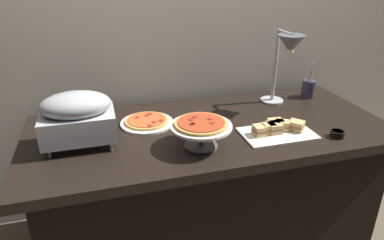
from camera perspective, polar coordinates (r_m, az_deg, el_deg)
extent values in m
plane|color=brown|center=(2.29, 2.52, -18.51)|extent=(8.00, 8.00, 0.00)
cube|color=beige|center=(2.18, -1.13, 14.99)|extent=(4.40, 0.04, 2.40)
cube|color=black|center=(1.87, 2.93, -1.75)|extent=(1.90, 0.84, 0.05)
cube|color=black|center=(2.06, 2.70, -11.27)|extent=(1.75, 0.74, 0.71)
cylinder|color=#B7BABF|center=(1.68, -22.19, -5.16)|extent=(0.01, 0.01, 0.04)
cylinder|color=#B7BABF|center=(1.66, -13.07, -4.17)|extent=(0.01, 0.01, 0.04)
cylinder|color=#B7BABF|center=(1.84, -21.74, -2.42)|extent=(0.01, 0.01, 0.04)
cylinder|color=#B7BABF|center=(1.83, -13.47, -1.50)|extent=(0.01, 0.01, 0.04)
cube|color=#B7BABF|center=(1.71, -17.98, -0.80)|extent=(0.33, 0.23, 0.13)
ellipsoid|color=#B7BABF|center=(1.67, -18.42, 2.33)|extent=(0.32, 0.22, 0.12)
cylinder|color=#B7BABF|center=(2.25, 12.85, 3.15)|extent=(0.14, 0.14, 0.01)
cylinder|color=#B7BABF|center=(2.18, 13.38, 8.50)|extent=(0.02, 0.02, 0.42)
cylinder|color=#B7BABF|center=(2.07, 14.91, 13.60)|extent=(0.02, 0.14, 0.02)
cone|color=#595B60|center=(2.02, 15.77, 11.80)|extent=(0.15, 0.15, 0.10)
sphere|color=#F9EAB2|center=(2.03, 15.64, 10.70)|extent=(0.04, 0.04, 0.04)
cylinder|color=white|center=(1.90, -7.35, -0.47)|extent=(0.28, 0.28, 0.01)
cylinder|color=gold|center=(1.89, -7.36, -0.14)|extent=(0.23, 0.23, 0.01)
cylinder|color=#C65628|center=(1.89, -7.38, 0.08)|extent=(0.20, 0.20, 0.00)
cylinder|color=maroon|center=(1.95, -6.85, 1.00)|extent=(0.02, 0.02, 0.00)
cylinder|color=maroon|center=(1.81, -6.90, -0.91)|extent=(0.02, 0.02, 0.00)
cylinder|color=maroon|center=(1.85, -6.19, -0.35)|extent=(0.02, 0.02, 0.00)
cylinder|color=maroon|center=(1.86, -5.09, -0.09)|extent=(0.02, 0.02, 0.00)
cylinder|color=maroon|center=(1.93, -7.34, 0.74)|extent=(0.02, 0.02, 0.00)
cylinder|color=maroon|center=(1.91, -8.92, 0.43)|extent=(0.02, 0.02, 0.00)
cylinder|color=#595B60|center=(1.64, 1.48, -2.77)|extent=(0.02, 0.02, 0.10)
cylinder|color=#595B60|center=(1.66, 1.46, -4.19)|extent=(0.16, 0.16, 0.01)
cylinder|color=white|center=(1.61, 1.50, -0.99)|extent=(0.29, 0.29, 0.01)
cylinder|color=gold|center=(1.61, 1.50, -0.61)|extent=(0.25, 0.25, 0.01)
cylinder|color=#AD3D1E|center=(1.60, 1.51, -0.35)|extent=(0.22, 0.22, 0.00)
cylinder|color=maroon|center=(1.63, 2.93, 0.18)|extent=(0.02, 0.02, 0.00)
cylinder|color=maroon|center=(1.65, 0.52, 0.48)|extent=(0.02, 0.02, 0.00)
cylinder|color=maroon|center=(1.62, -0.18, 0.10)|extent=(0.02, 0.02, 0.00)
cylinder|color=maroon|center=(1.59, 3.29, -0.49)|extent=(0.02, 0.02, 0.00)
cylinder|color=maroon|center=(1.57, 0.00, -0.69)|extent=(0.02, 0.02, 0.00)
cylinder|color=maroon|center=(1.58, 0.23, -0.57)|extent=(0.02, 0.02, 0.00)
cube|color=white|center=(1.82, 13.73, -2.16)|extent=(0.36, 0.22, 0.01)
cube|color=tan|center=(1.87, 16.56, -1.33)|extent=(0.09, 0.09, 0.02)
cube|color=#9E6642|center=(1.86, 16.62, -0.89)|extent=(0.09, 0.09, 0.01)
cube|color=tan|center=(1.85, 16.68, -0.44)|extent=(0.09, 0.09, 0.02)
cube|color=tan|center=(1.86, 13.42, -1.11)|extent=(0.08, 0.06, 0.02)
cube|color=#9E6642|center=(1.85, 13.47, -0.66)|extent=(0.08, 0.06, 0.01)
cube|color=tan|center=(1.84, 13.51, -0.21)|extent=(0.08, 0.06, 0.02)
cube|color=tan|center=(1.77, 10.87, -2.15)|extent=(0.06, 0.07, 0.02)
cube|color=#9E6642|center=(1.76, 10.91, -1.68)|extent=(0.06, 0.07, 0.01)
cube|color=tan|center=(1.76, 10.95, -1.21)|extent=(0.06, 0.07, 0.02)
cube|color=tan|center=(1.80, 12.27, -1.79)|extent=(0.07, 0.06, 0.02)
cube|color=#9E6642|center=(1.79, 12.31, -1.33)|extent=(0.07, 0.06, 0.01)
cube|color=tan|center=(1.79, 12.36, -0.87)|extent=(0.07, 0.06, 0.02)
cube|color=tan|center=(1.81, 13.17, -1.69)|extent=(0.07, 0.08, 0.02)
cube|color=#9E6642|center=(1.81, 13.21, -1.23)|extent=(0.07, 0.08, 0.01)
cube|color=tan|center=(1.80, 13.26, -0.77)|extent=(0.07, 0.08, 0.02)
cube|color=tan|center=(1.85, 14.42, -1.31)|extent=(0.08, 0.08, 0.02)
cube|color=#9E6642|center=(1.84, 14.47, -0.86)|extent=(0.08, 0.08, 0.01)
cube|color=tan|center=(1.84, 14.52, -0.41)|extent=(0.08, 0.08, 0.02)
cylinder|color=black|center=(1.88, 22.57, -2.09)|extent=(0.07, 0.07, 0.03)
cylinder|color=maroon|center=(1.88, 22.63, -1.72)|extent=(0.06, 0.06, 0.01)
cylinder|color=black|center=(1.97, -15.37, 0.25)|extent=(0.06, 0.06, 0.04)
cylinder|color=maroon|center=(1.96, -15.43, 0.70)|extent=(0.05, 0.05, 0.01)
cylinder|color=#383347|center=(2.37, 18.43, 4.85)|extent=(0.08, 0.08, 0.11)
cylinder|color=#B7BABF|center=(2.33, 18.84, 6.20)|extent=(0.01, 0.02, 0.18)
cylinder|color=#B7BABF|center=(2.33, 18.53, 6.54)|extent=(0.02, 0.03, 0.20)
cylinder|color=#B7BABF|center=(2.36, 18.81, 6.55)|extent=(0.04, 0.02, 0.18)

